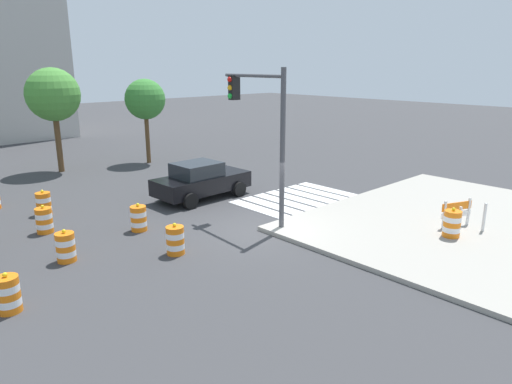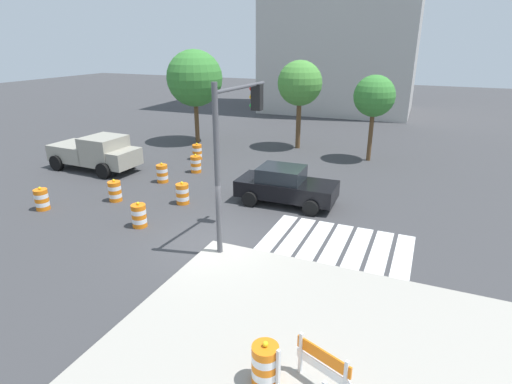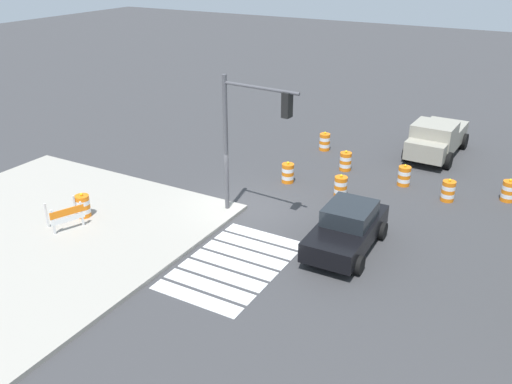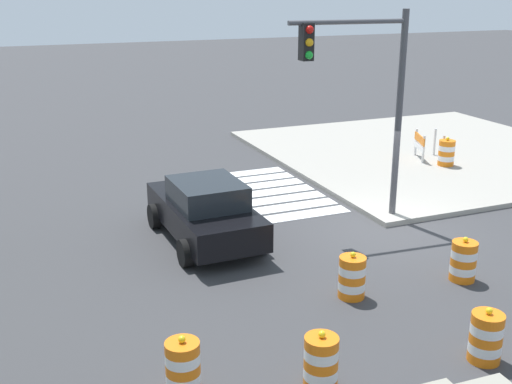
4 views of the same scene
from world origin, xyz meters
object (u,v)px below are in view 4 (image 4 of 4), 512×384
at_px(construction_barricade, 424,144).
at_px(traffic_light_pole, 363,80).
at_px(traffic_barrel_on_sidewalk, 446,153).
at_px(traffic_barrel_opposite_curb, 183,367).
at_px(traffic_barrel_near_corner, 321,362).
at_px(sports_car, 205,210).
at_px(traffic_barrel_median_near, 463,261).
at_px(traffic_barrel_lane_center, 352,277).
at_px(traffic_barrel_far_curb, 486,337).

bearing_deg(construction_barricade, traffic_light_pole, 128.98).
bearing_deg(traffic_barrel_on_sidewalk, traffic_barrel_opposite_curb, 126.35).
distance_m(traffic_barrel_near_corner, traffic_barrel_on_sidewalk, 14.01).
distance_m(traffic_barrel_near_corner, traffic_light_pole, 8.43).
bearing_deg(sports_car, traffic_barrel_on_sidewalk, -72.87).
height_order(sports_car, traffic_barrel_on_sidewalk, sports_car).
height_order(traffic_barrel_median_near, traffic_barrel_opposite_curb, same).
distance_m(sports_car, construction_barricade, 10.51).
xyz_separation_m(traffic_barrel_median_near, traffic_barrel_lane_center, (0.23, 2.68, 0.00)).
bearing_deg(traffic_barrel_near_corner, construction_barricade, -42.73).
bearing_deg(traffic_barrel_near_corner, traffic_light_pole, -35.12).
bearing_deg(traffic_barrel_opposite_curb, traffic_barrel_lane_center, -66.32).
bearing_deg(traffic_barrel_opposite_curb, traffic_barrel_near_corner, -108.61).
height_order(traffic_barrel_opposite_curb, construction_barricade, construction_barricade).
distance_m(traffic_barrel_near_corner, traffic_barrel_lane_center, 3.27).
bearing_deg(traffic_barrel_on_sidewalk, traffic_barrel_median_near, 144.01).
bearing_deg(traffic_light_pole, traffic_barrel_on_sidewalk, -59.14).
relative_size(sports_car, traffic_light_pole, 0.79).
xyz_separation_m(traffic_barrel_opposite_curb, traffic_barrel_on_sidewalk, (8.99, -12.21, 0.15)).
bearing_deg(traffic_barrel_median_near, traffic_light_pole, 4.70).
xyz_separation_m(sports_car, traffic_barrel_on_sidewalk, (3.05, -9.89, -0.21)).
bearing_deg(construction_barricade, traffic_barrel_on_sidewalk, -168.62).
relative_size(sports_car, traffic_barrel_lane_center, 4.26).
xyz_separation_m(traffic_barrel_median_near, traffic_barrel_far_curb, (-2.71, 1.77, 0.00)).
distance_m(traffic_barrel_median_near, traffic_barrel_on_sidewalk, 9.14).
relative_size(traffic_barrel_near_corner, traffic_barrel_opposite_curb, 1.00).
bearing_deg(traffic_barrel_lane_center, traffic_light_pole, -32.05).
relative_size(traffic_barrel_far_curb, traffic_light_pole, 0.19).
xyz_separation_m(sports_car, traffic_barrel_median_near, (-4.34, -4.52, -0.36)).
relative_size(construction_barricade, traffic_light_pole, 0.26).
xyz_separation_m(sports_car, traffic_barrel_far_curb, (-7.05, -2.75, -0.36)).
xyz_separation_m(construction_barricade, traffic_light_pole, (-4.44, 5.49, 3.19)).
bearing_deg(traffic_barrel_median_near, construction_barricade, -31.47).
xyz_separation_m(traffic_barrel_near_corner, traffic_barrel_far_curb, (-0.41, -2.98, 0.00)).
bearing_deg(traffic_barrel_median_near, traffic_barrel_lane_center, 85.07).
height_order(sports_car, traffic_barrel_near_corner, sports_car).
bearing_deg(construction_barricade, sports_car, 112.88).
bearing_deg(traffic_barrel_near_corner, traffic_barrel_lane_center, -39.30).
bearing_deg(traffic_barrel_lane_center, traffic_barrel_near_corner, 140.70).
relative_size(sports_car, traffic_barrel_median_near, 4.26).
bearing_deg(traffic_barrel_far_curb, traffic_light_pole, -12.14).
relative_size(sports_car, construction_barricade, 3.02).
xyz_separation_m(traffic_barrel_on_sidewalk, construction_barricade, (1.04, 0.21, 0.12)).
distance_m(traffic_barrel_median_near, construction_barricade, 9.89).
bearing_deg(traffic_barrel_lane_center, traffic_barrel_on_sidewalk, -48.34).
bearing_deg(traffic_light_pole, traffic_barrel_near_corner, 144.88).
bearing_deg(construction_barricade, traffic_barrel_opposite_curb, 129.86).
height_order(traffic_barrel_lane_center, traffic_barrel_opposite_curb, same).
distance_m(traffic_barrel_opposite_curb, traffic_light_pole, 9.25).
bearing_deg(traffic_barrel_median_near, traffic_barrel_far_curb, 146.90).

